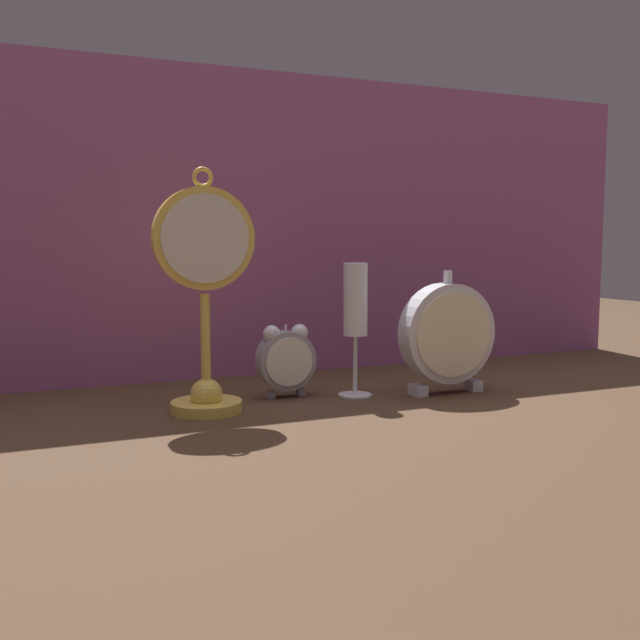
{
  "coord_description": "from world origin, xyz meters",
  "views": [
    {
      "loc": [
        -0.44,
        -0.93,
        0.24
      ],
      "look_at": [
        0.0,
        0.08,
        0.13
      ],
      "focal_mm": 40.0,
      "sensor_mm": 36.0,
      "label": 1
    }
  ],
  "objects_px": {
    "pocket_watch_on_stand": "(205,302)",
    "alarm_clock_twin_bell": "(286,357)",
    "champagne_flute": "(355,310)",
    "mantel_clock_silver": "(447,334)"
  },
  "relations": [
    {
      "from": "alarm_clock_twin_bell",
      "to": "pocket_watch_on_stand",
      "type": "bearing_deg",
      "value": -160.82
    },
    {
      "from": "pocket_watch_on_stand",
      "to": "alarm_clock_twin_bell",
      "type": "bearing_deg",
      "value": 19.18
    },
    {
      "from": "pocket_watch_on_stand",
      "to": "alarm_clock_twin_bell",
      "type": "relative_size",
      "value": 3.02
    },
    {
      "from": "alarm_clock_twin_bell",
      "to": "mantel_clock_silver",
      "type": "height_order",
      "value": "mantel_clock_silver"
    },
    {
      "from": "alarm_clock_twin_bell",
      "to": "champagne_flute",
      "type": "relative_size",
      "value": 0.54
    },
    {
      "from": "mantel_clock_silver",
      "to": "champagne_flute",
      "type": "bearing_deg",
      "value": 164.76
    },
    {
      "from": "alarm_clock_twin_bell",
      "to": "champagne_flute",
      "type": "distance_m",
      "value": 0.13
    },
    {
      "from": "alarm_clock_twin_bell",
      "to": "mantel_clock_silver",
      "type": "bearing_deg",
      "value": -16.79
    },
    {
      "from": "alarm_clock_twin_bell",
      "to": "mantel_clock_silver",
      "type": "relative_size",
      "value": 0.58
    },
    {
      "from": "pocket_watch_on_stand",
      "to": "mantel_clock_silver",
      "type": "height_order",
      "value": "pocket_watch_on_stand"
    }
  ]
}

